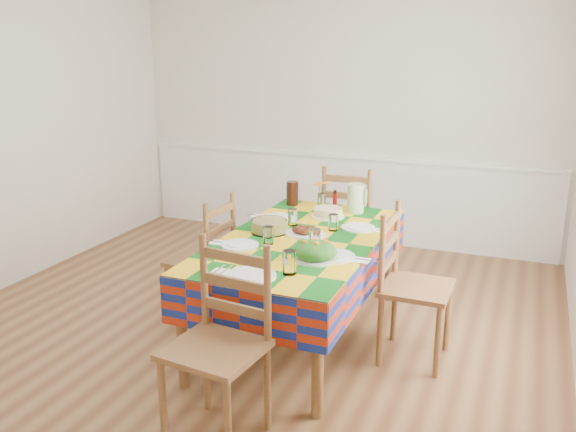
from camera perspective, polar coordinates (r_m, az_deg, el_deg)
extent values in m
cube|color=brown|center=(4.49, -5.11, -11.42)|extent=(4.50, 5.00, 0.04)
cube|color=silver|center=(6.37, 5.07, 9.70)|extent=(4.50, 0.04, 2.70)
cube|color=white|center=(6.38, 4.84, 5.64)|extent=(4.41, 0.06, 0.04)
cube|color=white|center=(6.49, 4.79, 1.75)|extent=(4.41, 0.03, 0.90)
cylinder|color=brown|center=(3.79, -9.88, -10.82)|extent=(0.07, 0.07, 0.70)
cylinder|color=brown|center=(3.45, 2.79, -13.42)|extent=(0.07, 0.07, 0.70)
cylinder|color=brown|center=(5.24, 0.21, -2.88)|extent=(0.07, 0.07, 0.70)
cylinder|color=brown|center=(5.00, 9.49, -4.05)|extent=(0.07, 0.07, 0.70)
cube|color=brown|center=(4.20, 1.25, -2.42)|extent=(0.98, 1.87, 0.04)
cube|color=#B2280F|center=(4.19, 1.25, -2.11)|extent=(1.02, 1.91, 0.01)
cube|color=#B2280F|center=(4.43, -4.96, -3.19)|extent=(0.01, 1.91, 0.30)
cube|color=#B2280F|center=(4.10, 7.97, -4.95)|extent=(0.01, 1.91, 0.30)
cube|color=#B2280F|center=(3.43, -4.53, -9.14)|extent=(1.02, 0.01, 0.30)
cube|color=#B2280F|center=(5.10, 5.07, -0.62)|extent=(1.02, 0.01, 0.30)
cylinder|color=white|center=(3.51, -3.48, -5.61)|extent=(0.29, 0.29, 0.02)
cylinder|color=white|center=(3.51, -3.49, -5.45)|extent=(0.21, 0.21, 0.01)
cylinder|color=white|center=(3.53, 0.13, -4.36)|extent=(0.08, 0.08, 0.14)
cube|color=white|center=(3.59, -6.31, -5.22)|extent=(0.11, 0.11, 0.01)
cube|color=silver|center=(3.60, -6.62, -5.09)|extent=(0.01, 0.18, 0.00)
cube|color=silver|center=(3.58, -6.00, -5.19)|extent=(0.01, 0.22, 0.00)
cylinder|color=white|center=(4.03, -4.53, -2.73)|extent=(0.25, 0.25, 0.01)
cylinder|color=white|center=(4.03, -4.53, -2.61)|extent=(0.18, 0.18, 0.01)
cylinder|color=white|center=(4.05, -1.85, -1.82)|extent=(0.07, 0.07, 0.12)
cube|color=white|center=(4.11, -6.61, -2.49)|extent=(0.09, 0.09, 0.01)
cube|color=silver|center=(4.11, -6.84, -2.40)|extent=(0.16, 0.01, 0.00)
cube|color=silver|center=(4.10, -6.38, -2.46)|extent=(0.18, 0.01, 0.00)
cylinder|color=white|center=(4.63, -0.91, -0.19)|extent=(0.26, 0.26, 0.01)
cylinder|color=white|center=(4.63, -0.91, -0.08)|extent=(0.18, 0.18, 0.01)
cylinder|color=white|center=(4.45, 0.42, -0.11)|extent=(0.07, 0.07, 0.12)
cube|color=white|center=(4.70, -2.82, -0.02)|extent=(0.09, 0.09, 0.01)
cube|color=silver|center=(4.70, -3.03, 0.06)|extent=(0.16, 0.01, 0.00)
cube|color=silver|center=(4.69, -2.61, 0.02)|extent=(0.19, 0.01, 0.00)
cylinder|color=white|center=(3.83, 4.30, -3.76)|extent=(0.27, 0.27, 0.01)
cylinder|color=white|center=(3.82, 4.31, -3.62)|extent=(0.19, 0.19, 0.01)
cylinder|color=white|center=(3.97, 2.53, -2.14)|extent=(0.08, 0.08, 0.13)
cube|color=white|center=(3.78, 6.89, -4.15)|extent=(0.10, 0.10, 0.01)
cube|color=silver|center=(3.78, 6.60, -4.04)|extent=(0.17, 0.01, 0.00)
cube|color=silver|center=(3.78, 7.18, -4.12)|extent=(0.20, 0.01, 0.00)
cylinder|color=white|center=(4.42, 6.59, -1.10)|extent=(0.25, 0.25, 0.01)
cylinder|color=white|center=(4.42, 6.59, -0.98)|extent=(0.17, 0.17, 0.01)
cylinder|color=white|center=(4.35, 4.25, -0.60)|extent=(0.07, 0.07, 0.12)
cube|color=white|center=(4.38, 8.65, -1.38)|extent=(0.09, 0.09, 0.01)
cube|color=silver|center=(4.38, 8.42, -1.29)|extent=(0.16, 0.01, 0.00)
cube|color=silver|center=(4.38, 8.89, -1.34)|extent=(0.18, 0.01, 0.00)
ellipsoid|color=white|center=(4.25, 1.61, -1.69)|extent=(0.31, 0.22, 0.01)
ellipsoid|color=black|center=(4.22, 2.31, -1.39)|extent=(0.08, 0.07, 0.05)
ellipsoid|color=black|center=(4.27, 2.04, -1.19)|extent=(0.08, 0.07, 0.05)
ellipsoid|color=black|center=(4.28, 1.23, -1.14)|extent=(0.08, 0.07, 0.05)
ellipsoid|color=black|center=(4.24, 0.90, -1.30)|extent=(0.08, 0.07, 0.05)
ellipsoid|color=black|center=(4.20, 1.48, -1.47)|extent=(0.08, 0.07, 0.05)
cylinder|color=white|center=(3.79, 2.56, -3.93)|extent=(0.30, 0.30, 0.01)
ellipsoid|color=#164711|center=(3.77, 2.57, -3.26)|extent=(0.27, 0.27, 0.12)
cube|color=orange|center=(3.75, 1.56, -2.43)|extent=(0.03, 0.02, 0.01)
cube|color=orange|center=(3.79, 2.45, -2.23)|extent=(0.04, 0.04, 0.01)
cube|color=orange|center=(3.72, 2.72, -2.57)|extent=(0.03, 0.04, 0.01)
cube|color=orange|center=(3.76, 3.59, -2.37)|extent=(0.04, 0.04, 0.01)
cylinder|color=white|center=(4.29, -1.77, -0.96)|extent=(0.26, 0.26, 0.09)
cylinder|color=#E6DE79|center=(4.29, -1.77, -0.95)|extent=(0.23, 0.23, 0.08)
cylinder|color=white|center=(4.69, 3.75, -0.01)|extent=(0.26, 0.26, 0.01)
cylinder|color=#DBC086|center=(4.68, 3.76, 0.41)|extent=(0.22, 0.22, 0.06)
cube|color=black|center=(4.02, 2.52, -2.77)|extent=(0.12, 0.28, 0.01)
cube|color=black|center=(4.03, 3.27, -2.77)|extent=(0.06, 0.29, 0.01)
cylinder|color=white|center=(4.95, 3.17, 1.48)|extent=(0.07, 0.07, 0.12)
cylinder|color=#3A6923|center=(4.94, 2.97, 1.99)|extent=(0.01, 0.01, 0.16)
ellipsoid|color=orange|center=(4.93, 2.66, 2.94)|extent=(0.05, 0.05, 0.02)
cylinder|color=#3A6923|center=(4.94, 3.38, 1.98)|extent=(0.01, 0.01, 0.16)
ellipsoid|color=orange|center=(4.93, 3.69, 3.08)|extent=(0.05, 0.05, 0.02)
cylinder|color=#3A6923|center=(4.92, 3.12, 1.93)|extent=(0.01, 0.01, 0.16)
ellipsoid|color=orange|center=(4.88, 3.06, 3.14)|extent=(0.05, 0.05, 0.02)
cylinder|color=#B60E10|center=(4.94, 4.40, 1.60)|extent=(0.03, 0.03, 0.15)
cylinder|color=#B2CF92|center=(4.81, 6.35, 1.67)|extent=(0.13, 0.13, 0.23)
cylinder|color=black|center=(5.01, 0.41, 2.15)|extent=(0.10, 0.10, 0.20)
cube|color=white|center=(3.41, -4.00, -6.22)|extent=(0.09, 0.03, 0.02)
cylinder|color=brown|center=(3.35, -11.62, -16.77)|extent=(0.04, 0.04, 0.50)
cylinder|color=brown|center=(3.14, -5.67, -18.95)|extent=(0.04, 0.04, 0.50)
cylinder|color=brown|center=(3.60, -7.63, -14.06)|extent=(0.04, 0.04, 0.50)
cylinder|color=brown|center=(3.40, -1.94, -15.81)|extent=(0.04, 0.04, 0.50)
cube|color=brown|center=(3.23, -6.89, -12.32)|extent=(0.52, 0.50, 0.03)
cylinder|color=brown|center=(3.37, -7.85, -6.16)|extent=(0.04, 0.04, 0.56)
cylinder|color=brown|center=(3.17, -1.93, -7.54)|extent=(0.04, 0.04, 0.56)
cube|color=brown|center=(3.31, -4.94, -8.62)|extent=(0.40, 0.07, 0.06)
cube|color=brown|center=(3.25, -5.00, -6.29)|extent=(0.40, 0.07, 0.06)
cube|color=brown|center=(3.20, -5.06, -3.89)|extent=(0.40, 0.07, 0.06)
cylinder|color=brown|center=(5.60, 8.35, -2.90)|extent=(0.04, 0.04, 0.49)
cylinder|color=brown|center=(5.69, 4.49, -2.45)|extent=(0.04, 0.04, 0.49)
cylinder|color=brown|center=(5.26, 7.41, -4.13)|extent=(0.04, 0.04, 0.49)
cylinder|color=brown|center=(5.36, 3.32, -3.63)|extent=(0.04, 0.04, 0.49)
cube|color=brown|center=(5.39, 5.97, -0.63)|extent=(0.46, 0.44, 0.03)
cylinder|color=brown|center=(5.09, 7.59, 1.32)|extent=(0.04, 0.04, 0.55)
cylinder|color=brown|center=(5.20, 3.38, 1.73)|extent=(0.04, 0.04, 0.55)
cube|color=brown|center=(5.17, 5.43, 0.35)|extent=(0.39, 0.03, 0.05)
cube|color=brown|center=(5.13, 5.47, 1.88)|extent=(0.39, 0.03, 0.05)
cube|color=brown|center=(5.10, 5.51, 3.43)|extent=(0.39, 0.03, 0.05)
cylinder|color=brown|center=(4.93, -8.61, -5.78)|extent=(0.04, 0.04, 0.46)
cylinder|color=brown|center=(4.65, -11.15, -7.26)|extent=(0.04, 0.04, 0.46)
cylinder|color=brown|center=(4.75, -5.11, -6.50)|extent=(0.04, 0.04, 0.46)
cylinder|color=brown|center=(4.47, -7.52, -8.10)|extent=(0.04, 0.04, 0.46)
cube|color=brown|center=(4.61, -8.21, -4.08)|extent=(0.43, 0.45, 0.03)
cylinder|color=brown|center=(4.59, -5.15, -0.91)|extent=(0.04, 0.04, 0.51)
cylinder|color=brown|center=(4.29, -7.64, -2.20)|extent=(0.04, 0.04, 0.51)
cube|color=brown|center=(4.47, -6.31, -2.78)|extent=(0.04, 0.37, 0.05)
cube|color=brown|center=(4.43, -6.37, -1.16)|extent=(0.04, 0.37, 0.05)
cube|color=brown|center=(4.39, -6.42, 0.50)|extent=(0.04, 0.37, 0.05)
cylinder|color=brown|center=(3.98, 13.82, -11.40)|extent=(0.04, 0.04, 0.49)
cylinder|color=brown|center=(4.33, 14.71, -9.15)|extent=(0.04, 0.04, 0.49)
cylinder|color=brown|center=(4.04, 8.60, -10.65)|extent=(0.04, 0.04, 0.49)
cylinder|color=brown|center=(4.38, 9.91, -8.50)|extent=(0.04, 0.04, 0.49)
cube|color=brown|center=(4.07, 11.97, -6.60)|extent=(0.44, 0.46, 0.03)
cylinder|color=brown|center=(3.84, 8.76, -3.76)|extent=(0.04, 0.04, 0.54)
cylinder|color=brown|center=(4.20, 10.10, -2.09)|extent=(0.04, 0.04, 0.54)
cube|color=brown|center=(4.06, 9.39, -4.33)|extent=(0.03, 0.39, 0.05)
cube|color=brown|center=(4.01, 9.48, -2.45)|extent=(0.03, 0.39, 0.05)
cube|color=brown|center=(3.97, 9.57, -0.53)|extent=(0.03, 0.39, 0.05)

